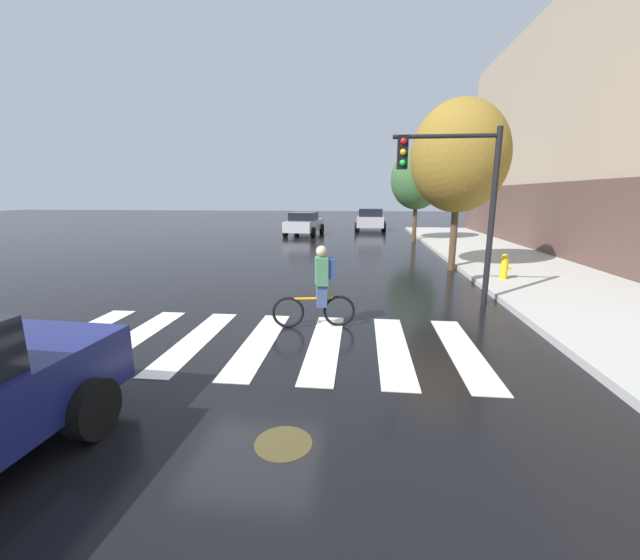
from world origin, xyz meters
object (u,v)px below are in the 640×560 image
fire_hydrant (504,267)px  sedan_far (371,219)px  street_tree_mid (417,179)px  traffic_light_near (458,187)px  street_tree_near (459,157)px  manhole_cover (283,443)px  cyclist (320,287)px  sedan_mid (304,223)px

fire_hydrant → sedan_far: bearing=101.4°
fire_hydrant → street_tree_mid: bearing=96.5°
traffic_light_near → fire_hydrant: bearing=49.2°
traffic_light_near → street_tree_near: size_ratio=0.72×
sedan_far → street_tree_near: (2.56, -15.98, 3.09)m
manhole_cover → street_tree_mid: street_tree_mid is taller
manhole_cover → street_tree_mid: bearing=78.6°
manhole_cover → cyclist: (-0.00, 3.87, 0.84)m
manhole_cover → street_tree_near: 11.99m
traffic_light_near → street_tree_near: bearing=77.2°
sedan_mid → street_tree_near: bearing=-59.0°
sedan_mid → street_tree_near: (7.13, -11.86, 3.16)m
sedan_far → cyclist: bearing=-93.9°
manhole_cover → sedan_far: 26.59m
sedan_far → traffic_light_near: (1.52, -20.57, 2.00)m
sedan_mid → cyclist: 18.79m
street_tree_near → cyclist: bearing=-121.6°
cyclist → street_tree_near: street_tree_near is taller
fire_hydrant → traffic_light_near: bearing=-130.8°
sedan_mid → street_tree_near: size_ratio=0.78×
manhole_cover → traffic_light_near: (3.07, 5.97, 2.86)m
sedan_far → fire_hydrant: (3.64, -18.12, -0.33)m
sedan_mid → fire_hydrant: size_ratio=5.87×
street_tree_near → street_tree_mid: bearing=91.2°
cyclist → fire_hydrant: bearing=41.3°
cyclist → street_tree_near: size_ratio=0.29×
street_tree_near → street_tree_mid: street_tree_near is taller
street_tree_near → fire_hydrant: bearing=-63.3°
fire_hydrant → street_tree_mid: 11.50m
street_tree_mid → manhole_cover: bearing=-101.4°
street_tree_near → sedan_mid: bearing=121.0°
manhole_cover → sedan_far: size_ratio=0.13×
traffic_light_near → fire_hydrant: 3.99m
sedan_far → street_tree_near: bearing=-80.9°
cyclist → fire_hydrant: (5.18, 4.55, -0.31)m
sedan_far → traffic_light_near: size_ratio=1.16×
traffic_light_near → street_tree_near: (1.04, 4.59, 1.08)m
sedan_far → cyclist: (-1.54, -22.66, -0.01)m
fire_hydrant → sedan_mid: bearing=120.4°
sedan_mid → traffic_light_near: size_ratio=1.09×
sedan_mid → traffic_light_near: (6.09, -16.45, 2.07)m
fire_hydrant → street_tree_near: bearing=116.7°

